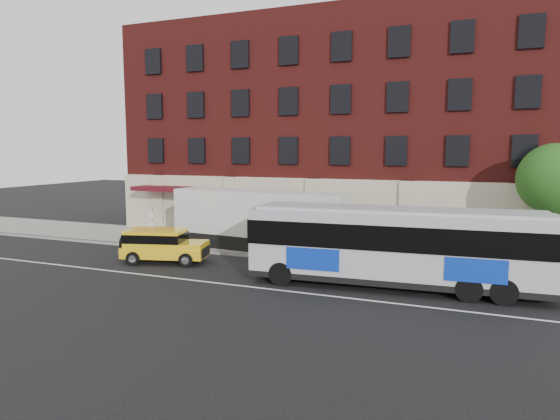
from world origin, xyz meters
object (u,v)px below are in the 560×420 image
at_px(sign_pole, 152,224).
at_px(yellow_suv, 161,244).
at_px(city_bus, 396,244).
at_px(shipping_container, 259,222).
at_px(street_tree, 555,182).

bearing_deg(sign_pole, yellow_suv, -47.47).
xyz_separation_m(city_bus, shipping_container, (-8.69, 4.76, -0.15)).
bearing_deg(yellow_suv, street_tree, 18.53).
distance_m(street_tree, yellow_suv, 20.53).
height_order(city_bus, yellow_suv, city_bus).
bearing_deg(city_bus, street_tree, 44.61).
bearing_deg(sign_pole, city_bus, -12.43).
bearing_deg(yellow_suv, city_bus, -1.21).
bearing_deg(yellow_suv, sign_pole, 132.53).
height_order(yellow_suv, shipping_container, shipping_container).
relative_size(street_tree, yellow_suv, 1.29).
relative_size(street_tree, shipping_container, 0.56).
height_order(sign_pole, city_bus, city_bus).
height_order(street_tree, city_bus, street_tree).
relative_size(street_tree, city_bus, 0.48).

